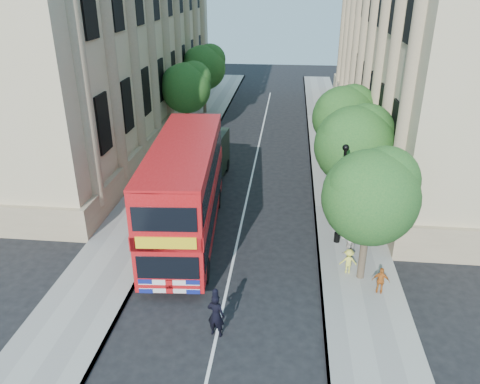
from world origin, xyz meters
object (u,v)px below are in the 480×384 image
(box_van, at_px, (207,160))
(woman_pedestrian, at_px, (348,237))
(double_decker_bus, at_px, (185,189))
(police_constable, at_px, (216,315))
(lamp_post, at_px, (341,199))

(box_van, relative_size, woman_pedestrian, 3.08)
(box_van, height_order, woman_pedestrian, box_van)
(double_decker_bus, bearing_deg, police_constable, -74.19)
(lamp_post, xyz_separation_m, police_constable, (-5.02, -7.21, -1.60))
(box_van, xyz_separation_m, police_constable, (2.89, -14.63, -0.53))
(double_decker_bus, relative_size, police_constable, 6.07)
(lamp_post, relative_size, woman_pedestrian, 3.01)
(lamp_post, height_order, double_decker_bus, lamp_post)
(lamp_post, xyz_separation_m, double_decker_bus, (-7.60, -0.21, 0.25))
(box_van, bearing_deg, lamp_post, -39.05)
(double_decker_bus, xyz_separation_m, police_constable, (2.58, -7.00, -1.86))
(box_van, xyz_separation_m, woman_pedestrian, (8.31, -8.39, -0.46))
(police_constable, relative_size, woman_pedestrian, 1.06)
(police_constable, bearing_deg, lamp_post, -110.39)
(lamp_post, height_order, police_constable, lamp_post)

